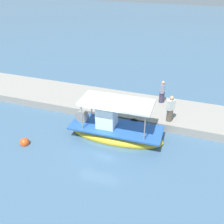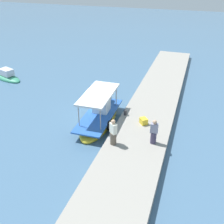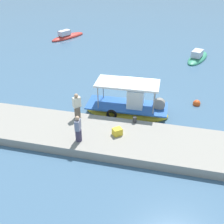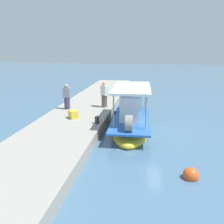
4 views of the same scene
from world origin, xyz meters
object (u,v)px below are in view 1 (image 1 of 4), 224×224
at_px(mooring_bollard, 112,110).
at_px(cargo_crate, 130,102).
at_px(marker_buoy, 25,142).
at_px(fisherman_near_bollard, 170,110).
at_px(main_fishing_boat, 115,130).
at_px(fisherman_by_crate, 162,93).

distance_m(mooring_bollard, cargo_crate, 1.78).
distance_m(mooring_bollard, marker_buoy, 5.97).
distance_m(fisherman_near_bollard, cargo_crate, 3.29).
xyz_separation_m(main_fishing_boat, cargo_crate, (-0.04, -3.37, 0.31)).
height_order(fisherman_near_bollard, marker_buoy, fisherman_near_bollard).
bearing_deg(marker_buoy, mooring_bollard, -133.52).
xyz_separation_m(main_fishing_boat, mooring_bollard, (0.76, -1.79, 0.29)).
relative_size(main_fishing_boat, mooring_bollard, 14.73).
relative_size(main_fishing_boat, fisherman_near_bollard, 3.35).
height_order(mooring_bollard, cargo_crate, cargo_crate).
relative_size(fisherman_near_bollard, mooring_bollard, 4.40).
relative_size(fisherman_near_bollard, marker_buoy, 3.11).
xyz_separation_m(fisherman_by_crate, mooring_bollard, (2.87, 2.66, -0.56)).
distance_m(fisherman_near_bollard, fisherman_by_crate, 2.54).
distance_m(fisherman_near_bollard, mooring_bollard, 3.83).
xyz_separation_m(main_fishing_boat, fisherman_by_crate, (-2.11, -4.45, 0.85)).
relative_size(main_fishing_boat, marker_buoy, 10.42).
xyz_separation_m(fisherman_near_bollard, mooring_bollard, (3.77, 0.29, -0.60)).
bearing_deg(main_fishing_boat, cargo_crate, -90.73).
distance_m(fisherman_near_bollard, marker_buoy, 9.19).
bearing_deg(main_fishing_boat, marker_buoy, 27.43).
height_order(main_fishing_boat, fisherman_near_bollard, main_fishing_boat).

